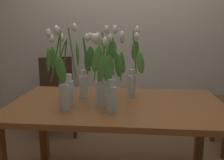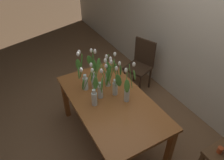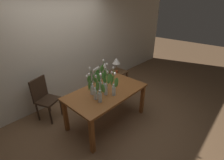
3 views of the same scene
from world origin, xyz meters
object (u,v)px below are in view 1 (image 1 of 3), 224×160
Objects in this scene: tulip_vase_3 at (109,70)px; tulip_vase_5 at (103,76)px; tulip_vase_2 at (85,76)px; tulip_vase_6 at (61,84)px; tulip_vase_4 at (111,87)px; dining_table at (117,114)px; tulip_vase_1 at (133,75)px; tulip_vase_0 at (67,76)px; dining_chair at (57,91)px.

tulip_vase_5 is (-0.02, -0.18, -0.01)m from tulip_vase_3.
tulip_vase_3 is 0.18m from tulip_vase_5.
tulip_vase_5 is at bearing -50.64° from tulip_vase_2.
tulip_vase_4 is at bearing -2.12° from tulip_vase_6.
dining_table is 0.34m from tulip_vase_3.
tulip_vase_2 is 0.90× the size of tulip_vase_3.
tulip_vase_5 is (-0.07, 0.13, 0.04)m from tulip_vase_4.
tulip_vase_3 is at bearing -8.73° from tulip_vase_2.
tulip_vase_6 is at bearing -142.52° from tulip_vase_1.
tulip_vase_0 reaches higher than dining_table.
tulip_vase_0 reaches higher than tulip_vase_1.
tulip_vase_5 is at bearing 22.47° from tulip_vase_6.
tulip_vase_5 reaches higher than tulip_vase_2.
tulip_vase_3 is (-0.19, -0.08, 0.05)m from tulip_vase_1.
tulip_vase_6 is (0.00, -0.15, -0.03)m from tulip_vase_0.
tulip_vase_0 is 1.03× the size of tulip_vase_3.
tulip_vase_6 is (-0.36, -0.20, 0.28)m from dining_table.
tulip_vase_4 reaches higher than dining_table.
tulip_vase_6 is at bearing -107.70° from tulip_vase_2.
dining_chair is (-0.80, 1.06, -0.12)m from dining_table.
tulip_vase_1 is 0.61m from tulip_vase_6.
tulip_vase_5 is 0.30m from tulip_vase_6.
tulip_vase_6 is (-0.10, -0.32, 0.01)m from tulip_vase_2.
tulip_vase_6 is 1.39m from dining_chair.
tulip_vase_3 is 0.62× the size of dining_chair.
tulip_vase_5 is at bearing -129.21° from tulip_vase_1.
tulip_vase_4 is at bearing -62.36° from tulip_vase_5.
tulip_vase_2 is at bearing 129.36° from tulip_vase_5.
tulip_vase_0 is 1.14× the size of tulip_vase_2.
tulip_vase_2 reaches higher than dining_table.
tulip_vase_3 reaches higher than dining_chair.
tulip_vase_1 is (0.49, 0.22, -0.03)m from tulip_vase_0.
tulip_vase_4 is (-0.02, -0.22, 0.27)m from dining_table.
dining_chair is (-0.54, 0.94, -0.39)m from tulip_vase_2.
dining_chair reaches higher than dining_table.
tulip_vase_6 is at bearing -150.55° from dining_table.
tulip_vase_3 is 0.42m from tulip_vase_6.
dining_table is at bearing 45.74° from tulip_vase_5.
tulip_vase_0 is (-0.36, -0.05, 0.30)m from dining_table.
tulip_vase_0 reaches higher than tulip_vase_6.
tulip_vase_4 is 0.94× the size of tulip_vase_6.
tulip_vase_1 reaches higher than dining_chair.
tulip_vase_1 is at bearing 7.40° from tulip_vase_2.
tulip_vase_4 is at bearing -58.52° from dining_chair.
tulip_vase_1 is 1.34m from dining_chair.
tulip_vase_6 is 0.61× the size of dining_chair.
tulip_vase_1 is 0.41m from tulip_vase_4.
dining_table is 1.33m from dining_chair.
tulip_vase_4 is at bearing -54.68° from tulip_vase_2.
tulip_vase_0 reaches higher than tulip_vase_3.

